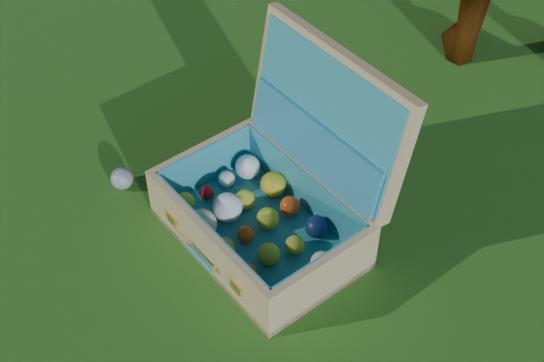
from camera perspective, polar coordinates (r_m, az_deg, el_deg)
The scene contains 3 objects.
ground at distance 2.01m, azimuth 2.92°, elevation -3.52°, with size 60.00×60.00×0.00m, color #215114.
stray_ball at distance 2.13m, azimuth -11.24°, elevation 0.18°, with size 0.06×0.06×0.06m, color #3D699F.
suitcase at distance 1.91m, azimuth 0.55°, elevation -0.58°, with size 0.64×0.60×0.49m.
Camera 1 is at (0.54, -1.20, 1.51)m, focal length 50.00 mm.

